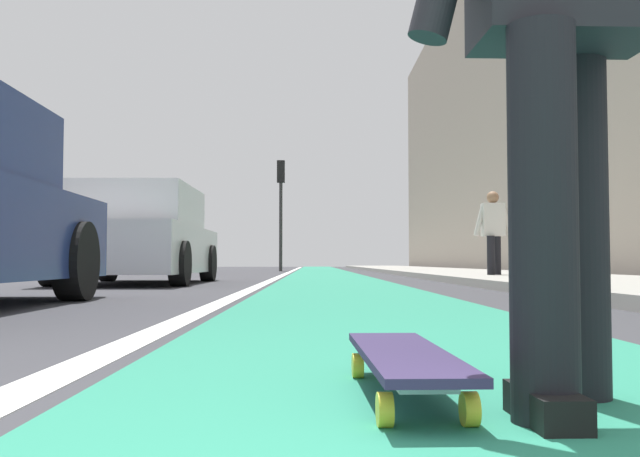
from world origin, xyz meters
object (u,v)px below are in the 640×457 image
skateboard (404,359)px  traffic_light (281,194)px  pedestrian_distant (493,230)px  parked_car_mid (139,238)px

skateboard → traffic_light: bearing=3.2°
pedestrian_distant → traffic_light: bearing=17.5°
traffic_light → pedestrian_distant: size_ratio=2.59×
traffic_light → pedestrian_distant: (-13.51, -4.25, -1.90)m
parked_car_mid → pedestrian_distant: (1.26, -5.76, 0.19)m
pedestrian_distant → parked_car_mid: bearing=102.4°
traffic_light → pedestrian_distant: traffic_light is taller
skateboard → traffic_light: traffic_light is taller
traffic_light → pedestrian_distant: bearing=-162.5°
parked_car_mid → traffic_light: bearing=-5.8°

